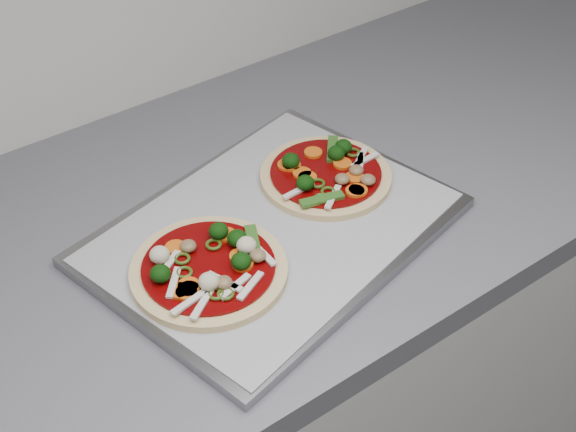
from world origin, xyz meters
TOP-DOWN VIEW (x-y plane):
  - base_cabinet at (0.00, 1.30)m, footprint 3.60×0.60m
  - countertop at (0.00, 1.30)m, footprint 3.60×0.60m
  - baking_tray at (-0.61, 1.23)m, footprint 0.49×0.41m
  - parchment at (-0.61, 1.23)m, footprint 0.48×0.39m
  - pizza_left at (-0.72, 1.20)m, footprint 0.25×0.25m
  - pizza_right at (-0.50, 1.26)m, footprint 0.18×0.18m

SIDE VIEW (x-z plane):
  - base_cabinet at x=0.00m, z-range 0.00..0.86m
  - countertop at x=0.00m, z-range 0.86..0.90m
  - baking_tray at x=-0.61m, z-range 0.90..0.91m
  - parchment at x=-0.61m, z-range 0.91..0.92m
  - pizza_right at x=-0.50m, z-range 0.91..0.94m
  - pizza_left at x=-0.72m, z-range 0.91..0.94m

